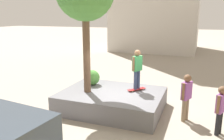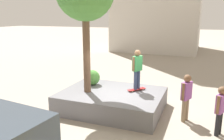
# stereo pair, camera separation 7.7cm
# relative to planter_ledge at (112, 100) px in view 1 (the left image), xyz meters

# --- Properties ---
(ground_plane) EXTENTS (120.00, 120.00, 0.00)m
(ground_plane) POSITION_rel_planter_ledge_xyz_m (-0.57, -0.08, -0.38)
(ground_plane) COLOR #9E9384
(planter_ledge) EXTENTS (4.01, 3.00, 0.76)m
(planter_ledge) POSITION_rel_planter_ledge_xyz_m (0.00, 0.00, 0.00)
(planter_ledge) COLOR slate
(planter_ledge) RESTS_ON ground
(boxwood_shrub) EXTENTS (0.66, 0.66, 0.66)m
(boxwood_shrub) POSITION_rel_planter_ledge_xyz_m (1.16, -0.59, 0.71)
(boxwood_shrub) COLOR #4C8C3D
(boxwood_shrub) RESTS_ON planter_ledge
(skateboard) EXTENTS (0.67, 0.75, 0.07)m
(skateboard) POSITION_rel_planter_ledge_xyz_m (-0.89, -0.50, 0.44)
(skateboard) COLOR #A51E1E
(skateboard) RESTS_ON planter_ledge
(skateboarder) EXTENTS (0.35, 0.51, 1.61)m
(skateboarder) POSITION_rel_planter_ledge_xyz_m (-0.89, -0.50, 1.38)
(skateboarder) COLOR navy
(skateboarder) RESTS_ON skateboard
(pedestrian_crossing) EXTENTS (0.37, 0.55, 1.74)m
(pedestrian_crossing) POSITION_rel_planter_ledge_xyz_m (-2.87, 0.02, 0.63)
(pedestrian_crossing) COLOR #847056
(pedestrian_crossing) RESTS_ON ground
(bystander_watching) EXTENTS (0.34, 0.51, 1.63)m
(bystander_watching) POSITION_rel_planter_ledge_xyz_m (-3.95, 0.71, 0.56)
(bystander_watching) COLOR black
(bystander_watching) RESTS_ON ground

